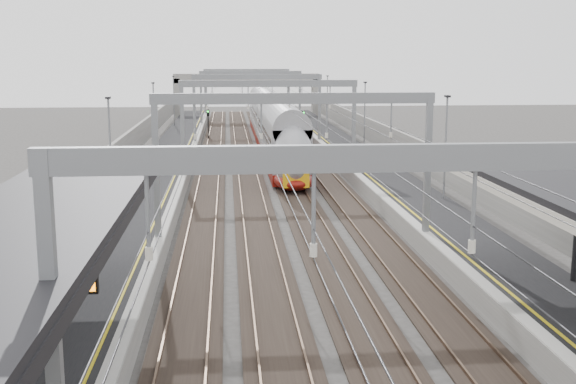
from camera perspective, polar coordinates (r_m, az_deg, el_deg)
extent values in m
cube|color=black|center=(56.68, -9.78, 1.58)|extent=(4.00, 120.00, 1.00)
cube|color=black|center=(57.54, 6.31, 1.81)|extent=(4.00, 120.00, 1.00)
cube|color=black|center=(56.55, -6.23, 1.18)|extent=(2.40, 140.00, 0.08)
cube|color=brown|center=(56.56, -6.96, 1.26)|extent=(0.07, 140.00, 0.14)
cube|color=brown|center=(56.53, -5.50, 1.29)|extent=(0.07, 140.00, 0.14)
cube|color=black|center=(56.56, -3.19, 1.23)|extent=(2.40, 140.00, 0.08)
cube|color=brown|center=(56.53, -3.92, 1.31)|extent=(0.07, 140.00, 0.14)
cube|color=brown|center=(56.57, -2.46, 1.33)|extent=(0.07, 140.00, 0.14)
cube|color=black|center=(56.72, -0.16, 1.27)|extent=(2.40, 140.00, 0.08)
cube|color=brown|center=(56.65, -0.89, 1.35)|extent=(0.07, 140.00, 0.14)
cube|color=brown|center=(56.77, 0.56, 1.37)|extent=(0.07, 140.00, 0.14)
cube|color=black|center=(57.04, 2.84, 1.31)|extent=(2.40, 140.00, 0.08)
cube|color=brown|center=(56.93, 2.13, 1.39)|extent=(0.07, 140.00, 0.14)
cube|color=brown|center=(57.12, 3.56, 1.41)|extent=(0.07, 140.00, 0.14)
cube|color=gray|center=(14.06, -18.16, -10.13)|extent=(0.28, 0.28, 6.60)
cube|color=gray|center=(13.28, 8.52, 2.69)|extent=(13.00, 0.25, 0.50)
cube|color=gray|center=(33.31, -10.38, 1.99)|extent=(0.28, 0.28, 6.60)
cube|color=gray|center=(34.45, 10.98, 2.25)|extent=(0.28, 0.28, 6.60)
cube|color=gray|center=(32.99, 0.49, 7.41)|extent=(13.00, 0.25, 0.50)
cube|color=gray|center=(53.12, -8.35, 5.17)|extent=(0.28, 0.28, 6.60)
cube|color=gray|center=(53.84, 5.22, 5.31)|extent=(0.28, 0.28, 6.60)
cube|color=gray|center=(52.92, -1.53, 8.56)|extent=(13.00, 0.25, 0.50)
cube|color=gray|center=(73.03, -7.41, 6.62)|extent=(0.28, 0.28, 6.60)
cube|color=gray|center=(73.56, 2.51, 6.72)|extent=(0.28, 0.28, 6.60)
cube|color=gray|center=(72.89, -2.46, 9.09)|extent=(13.00, 0.25, 0.50)
cube|color=gray|center=(92.98, -6.88, 7.44)|extent=(0.28, 0.28, 6.60)
cube|color=gray|center=(93.40, 0.93, 7.53)|extent=(0.28, 0.28, 6.60)
cube|color=gray|center=(92.87, -2.98, 9.38)|extent=(13.00, 0.25, 0.50)
cube|color=gray|center=(110.95, -6.56, 7.93)|extent=(0.28, 0.28, 6.60)
cube|color=gray|center=(111.30, 0.00, 8.01)|extent=(0.28, 0.28, 6.60)
cube|color=gray|center=(110.86, -3.29, 9.56)|extent=(13.00, 0.25, 0.50)
cylinder|color=#262628|center=(60.93, -6.23, 7.02)|extent=(0.03, 140.00, 0.03)
cylinder|color=#262628|center=(60.93, -3.38, 7.06)|extent=(0.03, 140.00, 0.03)
cylinder|color=#262628|center=(61.08, -0.55, 7.09)|extent=(0.03, 140.00, 0.03)
cylinder|color=#262628|center=(61.38, 2.27, 7.10)|extent=(0.03, 140.00, 0.03)
cylinder|color=black|center=(26.40, -19.31, -3.53)|extent=(0.20, 0.20, 4.00)
cube|color=black|center=(15.89, -17.63, -6.75)|extent=(1.60, 0.15, 0.55)
cube|color=orange|center=(15.82, -17.69, -6.83)|extent=(1.50, 0.02, 0.42)
cube|color=slate|center=(110.88, -3.29, 8.96)|extent=(22.00, 2.20, 1.40)
cube|color=slate|center=(111.21, -8.73, 7.27)|extent=(1.00, 2.20, 6.20)
cube|color=slate|center=(111.79, 2.16, 7.39)|extent=(1.00, 2.20, 6.20)
cube|color=slate|center=(56.89, -13.03, 2.62)|extent=(0.30, 120.00, 3.20)
cube|color=slate|center=(58.08, 9.43, 2.90)|extent=(0.30, 120.00, 3.20)
cube|color=maroon|center=(62.83, -0.63, 2.71)|extent=(2.85, 24.25, 0.84)
cube|color=gray|center=(62.59, -0.63, 4.53)|extent=(2.85, 24.25, 3.16)
cube|color=black|center=(54.51, 0.03, 1.16)|extent=(2.11, 2.53, 0.53)
cube|color=maroon|center=(87.30, -1.82, 4.90)|extent=(2.85, 24.25, 0.84)
cube|color=gray|center=(87.13, -1.83, 6.21)|extent=(2.85, 24.25, 3.16)
cube|color=black|center=(78.91, -1.49, 4.06)|extent=(2.11, 2.53, 0.53)
ellipsoid|color=gray|center=(50.42, 0.40, 2.72)|extent=(2.85, 5.48, 4.43)
cube|color=#E4A10C|center=(48.33, 0.64, 1.24)|extent=(1.79, 0.12, 1.58)
cube|color=black|center=(48.57, 0.59, 3.18)|extent=(1.69, 0.60, 0.99)
cylinder|color=black|center=(82.60, -6.32, 5.13)|extent=(0.12, 0.12, 3.00)
cube|color=black|center=(82.47, -6.34, 6.24)|extent=(0.32, 0.22, 0.75)
sphere|color=#0CE526|center=(82.33, -6.35, 6.34)|extent=(0.16, 0.16, 0.16)
cylinder|color=black|center=(77.41, -0.17, 4.84)|extent=(0.12, 0.12, 3.00)
cube|color=black|center=(77.27, -0.17, 6.02)|extent=(0.32, 0.22, 0.75)
sphere|color=red|center=(77.12, -0.16, 6.12)|extent=(0.16, 0.16, 0.16)
cylinder|color=black|center=(80.35, 1.24, 5.04)|extent=(0.12, 0.12, 3.00)
cube|color=black|center=(80.22, 1.24, 6.18)|extent=(0.32, 0.22, 0.75)
sphere|color=#0CE526|center=(80.08, 1.25, 6.28)|extent=(0.16, 0.16, 0.16)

